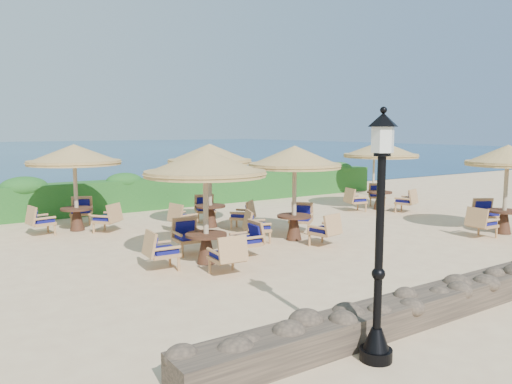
{
  "coord_description": "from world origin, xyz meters",
  "views": [
    {
      "loc": [
        -9.68,
        -11.25,
        3.09
      ],
      "look_at": [
        -1.8,
        0.69,
        1.3
      ],
      "focal_mm": 35.0,
      "sensor_mm": 36.0,
      "label": 1
    }
  ],
  "objects_px": {
    "lamp_post": "(379,248)",
    "cafe_set_1": "(295,174)",
    "cafe_set_0": "(205,185)",
    "cafe_set_3": "(75,169)",
    "cafe_set_2": "(507,174)",
    "cafe_set_5": "(381,160)",
    "extra_parasol": "(374,149)",
    "cafe_set_4": "(210,168)"
  },
  "relations": [
    {
      "from": "lamp_post",
      "to": "cafe_set_1",
      "type": "bearing_deg",
      "value": 60.84
    },
    {
      "from": "lamp_post",
      "to": "cafe_set_0",
      "type": "bearing_deg",
      "value": 86.12
    },
    {
      "from": "cafe_set_1",
      "to": "cafe_set_3",
      "type": "distance_m",
      "value": 6.72
    },
    {
      "from": "cafe_set_2",
      "to": "cafe_set_3",
      "type": "relative_size",
      "value": 0.98
    },
    {
      "from": "lamp_post",
      "to": "cafe_set_5",
      "type": "height_order",
      "value": "lamp_post"
    },
    {
      "from": "extra_parasol",
      "to": "cafe_set_3",
      "type": "relative_size",
      "value": 0.85
    },
    {
      "from": "cafe_set_1",
      "to": "cafe_set_3",
      "type": "height_order",
      "value": "same"
    },
    {
      "from": "lamp_post",
      "to": "cafe_set_5",
      "type": "distance_m",
      "value": 13.17
    },
    {
      "from": "cafe_set_1",
      "to": "cafe_set_4",
      "type": "xyz_separation_m",
      "value": [
        -1.09,
        2.94,
        0.02
      ]
    },
    {
      "from": "cafe_set_3",
      "to": "cafe_set_4",
      "type": "bearing_deg",
      "value": -25.94
    },
    {
      "from": "cafe_set_0",
      "to": "cafe_set_5",
      "type": "bearing_deg",
      "value": 19.53
    },
    {
      "from": "cafe_set_3",
      "to": "cafe_set_5",
      "type": "xyz_separation_m",
      "value": [
        10.84,
        -2.3,
        0.01
      ]
    },
    {
      "from": "extra_parasol",
      "to": "cafe_set_3",
      "type": "xyz_separation_m",
      "value": [
        -13.76,
        -0.79,
        -0.26
      ]
    },
    {
      "from": "cafe_set_5",
      "to": "cafe_set_3",
      "type": "bearing_deg",
      "value": 168.03
    },
    {
      "from": "cafe_set_1",
      "to": "cafe_set_4",
      "type": "bearing_deg",
      "value": 110.28
    },
    {
      "from": "cafe_set_5",
      "to": "cafe_set_2",
      "type": "bearing_deg",
      "value": -93.39
    },
    {
      "from": "cafe_set_1",
      "to": "cafe_set_2",
      "type": "xyz_separation_m",
      "value": [
        5.76,
        -2.77,
        -0.06
      ]
    },
    {
      "from": "cafe_set_2",
      "to": "cafe_set_5",
      "type": "height_order",
      "value": "same"
    },
    {
      "from": "extra_parasol",
      "to": "cafe_set_0",
      "type": "relative_size",
      "value": 0.85
    },
    {
      "from": "cafe_set_5",
      "to": "lamp_post",
      "type": "bearing_deg",
      "value": -137.36
    },
    {
      "from": "extra_parasol",
      "to": "cafe_set_4",
      "type": "distance_m",
      "value": 10.4
    },
    {
      "from": "cafe_set_4",
      "to": "extra_parasol",
      "type": "bearing_deg",
      "value": 14.36
    },
    {
      "from": "lamp_post",
      "to": "extra_parasol",
      "type": "relative_size",
      "value": 1.38
    },
    {
      "from": "cafe_set_1",
      "to": "cafe_set_2",
      "type": "height_order",
      "value": "same"
    },
    {
      "from": "cafe_set_1",
      "to": "cafe_set_0",
      "type": "bearing_deg",
      "value": -165.05
    },
    {
      "from": "lamp_post",
      "to": "cafe_set_2",
      "type": "height_order",
      "value": "lamp_post"
    },
    {
      "from": "cafe_set_3",
      "to": "cafe_set_5",
      "type": "bearing_deg",
      "value": -11.97
    },
    {
      "from": "cafe_set_3",
      "to": "cafe_set_5",
      "type": "height_order",
      "value": "same"
    },
    {
      "from": "extra_parasol",
      "to": "cafe_set_2",
      "type": "bearing_deg",
      "value": -111.26
    },
    {
      "from": "cafe_set_1",
      "to": "cafe_set_2",
      "type": "bearing_deg",
      "value": -25.69
    },
    {
      "from": "cafe_set_0",
      "to": "cafe_set_1",
      "type": "height_order",
      "value": "same"
    },
    {
      "from": "extra_parasol",
      "to": "cafe_set_3",
      "type": "bearing_deg",
      "value": -176.73
    },
    {
      "from": "cafe_set_0",
      "to": "cafe_set_3",
      "type": "bearing_deg",
      "value": 105.37
    },
    {
      "from": "cafe_set_5",
      "to": "cafe_set_1",
      "type": "bearing_deg",
      "value": -158.13
    },
    {
      "from": "lamp_post",
      "to": "cafe_set_3",
      "type": "xyz_separation_m",
      "value": [
        -1.16,
        11.21,
        0.36
      ]
    },
    {
      "from": "cafe_set_1",
      "to": "extra_parasol",
      "type": "bearing_deg",
      "value": 31.57
    },
    {
      "from": "cafe_set_1",
      "to": "cafe_set_5",
      "type": "bearing_deg",
      "value": 21.87
    },
    {
      "from": "lamp_post",
      "to": "cafe_set_1",
      "type": "relative_size",
      "value": 1.21
    },
    {
      "from": "lamp_post",
      "to": "cafe_set_4",
      "type": "relative_size",
      "value": 1.19
    },
    {
      "from": "cafe_set_0",
      "to": "cafe_set_2",
      "type": "height_order",
      "value": "same"
    },
    {
      "from": "extra_parasol",
      "to": "cafe_set_1",
      "type": "height_order",
      "value": "cafe_set_1"
    },
    {
      "from": "lamp_post",
      "to": "cafe_set_0",
      "type": "xyz_separation_m",
      "value": [
        0.38,
        5.62,
        0.28
      ]
    }
  ]
}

